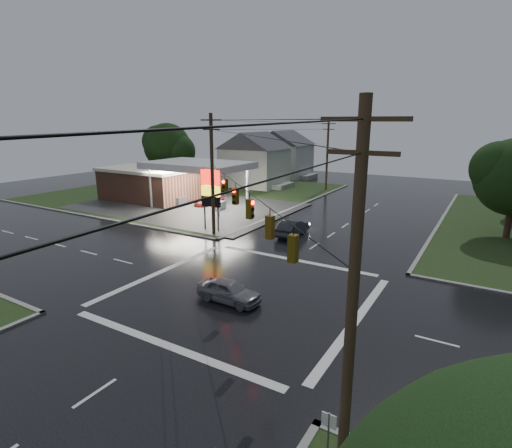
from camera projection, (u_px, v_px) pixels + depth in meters
The scene contains 14 objects.
ground at pixel (245, 292), 24.79m from camera, with size 120.00×120.00×0.00m, color black.
grass_nw at pixel (191, 192), 59.29m from camera, with size 36.00×36.00×0.08m, color black.
gas_station at pixel (162, 181), 53.26m from camera, with size 26.20×18.00×5.60m.
pylon_sign at pixel (211, 190), 37.71m from camera, with size 2.00×0.35×6.00m.
utility_pole_nw at pixel (212, 174), 35.96m from camera, with size 2.20×0.32×11.00m.
utility_pole_se at pixel (353, 298), 10.74m from camera, with size 2.20×0.32×11.00m.
utility_pole_n at pixel (327, 154), 59.69m from camera, with size 2.20×0.32×10.50m.
traffic_signals at pixel (245, 190), 23.13m from camera, with size 26.87×26.87×1.47m.
house_near at pixel (255, 159), 63.99m from camera, with size 11.05×8.48×8.60m.
house_far at pixel (283, 153), 74.45m from camera, with size 11.05×8.48×8.60m.
tree_nw_behind at pixel (168, 147), 64.95m from camera, with size 8.93×7.60×10.00m.
car_north at pixel (293, 228), 36.94m from camera, with size 1.58×4.52×1.49m, color #22262B.
car_crossing at pixel (229, 291), 23.41m from camera, with size 1.60×3.98×1.35m, color slate.
car_pump at pixel (209, 201), 49.76m from camera, with size 1.63×4.02×1.17m, color maroon.
Camera 1 is at (12.34, -19.32, 10.37)m, focal length 28.00 mm.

